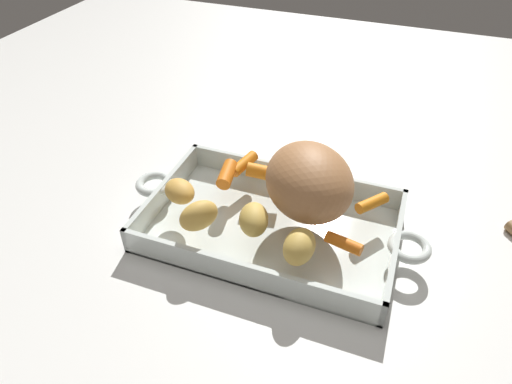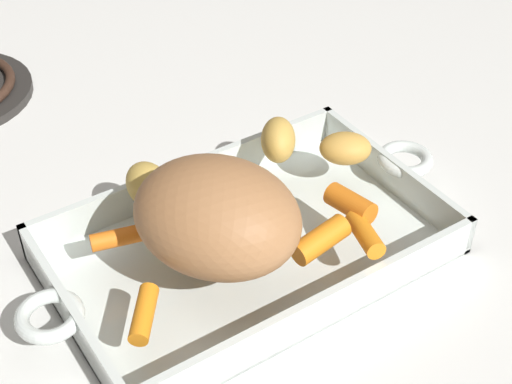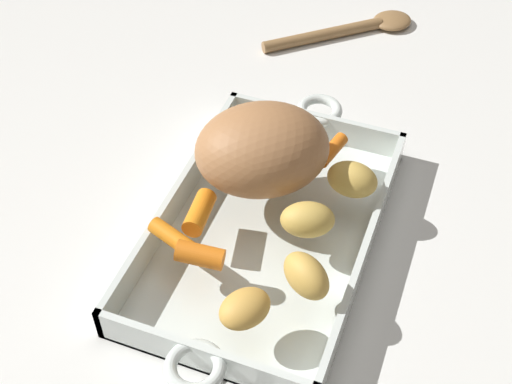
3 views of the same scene
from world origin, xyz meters
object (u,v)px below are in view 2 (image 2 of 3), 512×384
object	(u,v)px
potato_whole	(345,148)
baby_carrot_short	(118,238)
pork_roast	(217,216)
baby_carrot_center_left	(350,204)
baby_carrot_southeast	(320,240)
roasting_dish	(248,246)
potato_corner	(278,140)
baby_carrot_northeast	(365,234)
potato_golden_large	(149,185)
potato_near_roast	(229,176)
baby_carrot_long	(144,314)

from	to	relation	value
potato_whole	baby_carrot_short	bearing A→B (deg)	-3.10
pork_roast	baby_carrot_center_left	distance (m)	0.14
baby_carrot_center_left	baby_carrot_southeast	bearing A→B (deg)	24.22
roasting_dish	potato_corner	world-z (taller)	potato_corner
roasting_dish	potato_corner	distance (m)	0.12
baby_carrot_northeast	baby_carrot_short	bearing A→B (deg)	-32.34
potato_golden_large	potato_whole	size ratio (longest dim) A/B	1.07
roasting_dish	potato_golden_large	bearing A→B (deg)	-50.85
potato_corner	potato_golden_large	size ratio (longest dim) A/B	1.00
baby_carrot_short	baby_carrot_northeast	distance (m)	0.22
roasting_dish	potato_golden_large	world-z (taller)	potato_golden_large
baby_carrot_southeast	potato_near_roast	xyz separation A→B (m)	(0.02, -0.11, 0.01)
pork_roast	potato_near_roast	distance (m)	0.10
baby_carrot_short	potato_corner	world-z (taller)	potato_corner
potato_near_roast	roasting_dish	bearing A→B (deg)	78.35
baby_carrot_center_left	potato_corner	size ratio (longest dim) A/B	0.87
baby_carrot_southeast	potato_near_roast	size ratio (longest dim) A/B	0.96
baby_carrot_southeast	potato_corner	distance (m)	0.14
baby_carrot_southeast	potato_near_roast	world-z (taller)	potato_near_roast
baby_carrot_center_left	baby_carrot_southeast	xyz separation A→B (m)	(0.05, 0.02, -0.00)
baby_carrot_southeast	potato_whole	distance (m)	0.14
baby_carrot_short	baby_carrot_northeast	size ratio (longest dim) A/B	0.95
baby_carrot_southeast	potato_corner	world-z (taller)	potato_corner
potato_corner	potato_golden_large	world-z (taller)	potato_corner
roasting_dish	baby_carrot_center_left	world-z (taller)	baby_carrot_center_left
potato_golden_large	potato_whole	xyz separation A→B (m)	(-0.20, 0.05, -0.00)
baby_carrot_short	baby_carrot_southeast	size ratio (longest dim) A/B	0.90
roasting_dish	pork_roast	xyz separation A→B (m)	(0.05, 0.02, 0.08)
baby_carrot_southeast	potato_whole	bearing A→B (deg)	-137.72
potato_near_roast	potato_golden_large	bearing A→B (deg)	-21.64
potato_corner	potato_near_roast	world-z (taller)	potato_corner
baby_carrot_center_left	baby_carrot_short	bearing A→B (deg)	-21.88
baby_carrot_short	baby_carrot_southeast	distance (m)	0.18
pork_roast	potato_corner	world-z (taller)	pork_roast
baby_carrot_center_left	potato_golden_large	world-z (taller)	potato_golden_large
roasting_dish	baby_carrot_center_left	size ratio (longest dim) A/B	9.17
baby_carrot_short	potato_whole	bearing A→B (deg)	176.90
potato_near_roast	baby_carrot_center_left	bearing A→B (deg)	131.06
pork_roast	baby_carrot_long	world-z (taller)	pork_roast
baby_carrot_center_left	potato_golden_large	bearing A→B (deg)	-38.18
baby_carrot_short	baby_carrot_northeast	xyz separation A→B (m)	(-0.19, 0.12, 0.00)
baby_carrot_short	potato_near_roast	xyz separation A→B (m)	(-0.12, -0.01, 0.01)
baby_carrot_short	potato_whole	world-z (taller)	potato_whole
potato_whole	pork_roast	bearing A→B (deg)	15.22
pork_roast	baby_carrot_northeast	world-z (taller)	pork_roast
baby_carrot_long	potato_corner	distance (m)	0.25
pork_roast	potato_corner	bearing A→B (deg)	-144.00
baby_carrot_center_left	potato_whole	world-z (taller)	potato_whole
baby_carrot_short	potato_golden_large	distance (m)	0.06
roasting_dish	pork_roast	size ratio (longest dim) A/B	3.03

